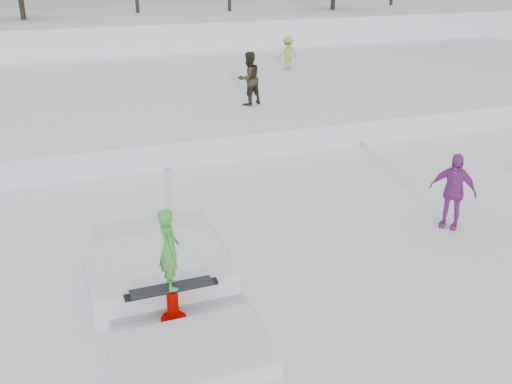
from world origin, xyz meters
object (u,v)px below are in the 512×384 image
object	(u,v)px
walker_ygreen	(288,53)
walker_olive	(249,79)
jib_rail_feature	(166,289)
spectator_purple	(453,191)

from	to	relation	value
walker_ygreen	walker_olive	bearing A→B (deg)	53.98
walker_ygreen	jib_rail_feature	distance (m)	18.94
spectator_purple	jib_rail_feature	distance (m)	6.92
spectator_purple	jib_rail_feature	bearing A→B (deg)	-119.91
walker_ygreen	spectator_purple	distance (m)	15.75
walker_ygreen	jib_rail_feature	bearing A→B (deg)	58.75
walker_olive	spectator_purple	world-z (taller)	walker_olive
spectator_purple	jib_rail_feature	xyz separation A→B (m)	(-6.85, -0.82, -0.59)
walker_olive	spectator_purple	bearing A→B (deg)	80.42
walker_olive	walker_ygreen	xyz separation A→B (m)	(4.09, 5.83, -0.18)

